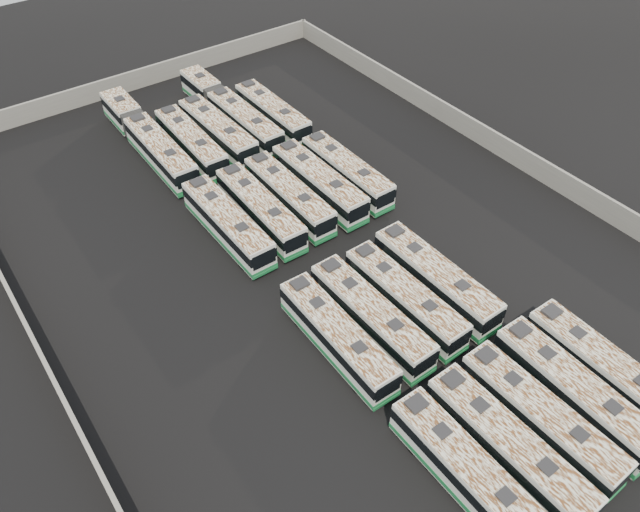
{
  "coord_description": "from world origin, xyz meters",
  "views": [
    {
      "loc": [
        -22.36,
        -28.43,
        35.11
      ],
      "look_at": [
        -1.51,
        0.09,
        1.6
      ],
      "focal_mm": 35.0,
      "sensor_mm": 36.0,
      "label": 1
    }
  ],
  "objects_px": {
    "bus_front_left": "(508,447)",
    "bus_midback_far_right": "(347,172)",
    "bus_front_center": "(540,418)",
    "bus_back_far_left": "(148,138)",
    "bus_midback_right": "(319,183)",
    "bus_midfront_far_left": "(337,337)",
    "bus_front_far_right": "(603,369)",
    "bus_midfront_right": "(435,279)",
    "bus_midback_left": "(260,209)",
    "bus_front_far_left": "(469,474)",
    "bus_back_far_right": "(273,113)",
    "bus_midback_center": "(289,196)",
    "bus_back_right": "(230,110)",
    "bus_midfront_left": "(371,316)",
    "bus_midback_far_left": "(228,224)",
    "bus_back_left": "(191,143)",
    "bus_back_center": "(218,132)",
    "bus_midfront_center": "(404,298)",
    "bus_front_right": "(573,392)"
  },
  "relations": [
    {
      "from": "bus_front_far_left",
      "to": "bus_back_far_right",
      "type": "xyz_separation_m",
      "value": [
        12.53,
        39.87,
        -0.03
      ]
    },
    {
      "from": "bus_midfront_far_left",
      "to": "bus_back_far_left",
      "type": "bearing_deg",
      "value": 90.95
    },
    {
      "from": "bus_midback_center",
      "to": "bus_back_right",
      "type": "bearing_deg",
      "value": 79.05
    },
    {
      "from": "bus_back_far_left",
      "to": "bus_back_left",
      "type": "relative_size",
      "value": 1.58
    },
    {
      "from": "bus_midfront_left",
      "to": "bus_back_far_right",
      "type": "height_order",
      "value": "bus_midfront_left"
    },
    {
      "from": "bus_front_center",
      "to": "bus_midfront_left",
      "type": "bearing_deg",
      "value": 102.77
    },
    {
      "from": "bus_midfront_center",
      "to": "bus_back_far_right",
      "type": "bearing_deg",
      "value": 76.0
    },
    {
      "from": "bus_front_far_right",
      "to": "bus_back_center",
      "type": "xyz_separation_m",
      "value": [
        -6.25,
        40.03,
        0.05
      ]
    },
    {
      "from": "bus_midback_far_right",
      "to": "bus_back_far_left",
      "type": "height_order",
      "value": "bus_back_far_left"
    },
    {
      "from": "bus_midback_far_right",
      "to": "bus_front_far_left",
      "type": "bearing_deg",
      "value": -114.51
    },
    {
      "from": "bus_front_far_right",
      "to": "bus_back_far_left",
      "type": "xyz_separation_m",
      "value": [
        -12.39,
        43.08,
        0.05
      ]
    },
    {
      "from": "bus_front_right",
      "to": "bus_midfront_center",
      "type": "xyz_separation_m",
      "value": [
        -3.2,
        12.39,
        -0.06
      ]
    },
    {
      "from": "bus_back_left",
      "to": "bus_back_center",
      "type": "xyz_separation_m",
      "value": [
        3.07,
        0.19,
        0.04
      ]
    },
    {
      "from": "bus_midback_far_left",
      "to": "bus_midback_far_right",
      "type": "bearing_deg",
      "value": -0.12
    },
    {
      "from": "bus_front_far_left",
      "to": "bus_midback_center",
      "type": "xyz_separation_m",
      "value": [
        6.15,
        27.41,
        -0.01
      ]
    },
    {
      "from": "bus_midback_far_left",
      "to": "bus_midback_right",
      "type": "bearing_deg",
      "value": 0.3
    },
    {
      "from": "bus_front_far_left",
      "to": "bus_back_far_left",
      "type": "bearing_deg",
      "value": 90.15
    },
    {
      "from": "bus_midback_right",
      "to": "bus_back_far_left",
      "type": "xyz_separation_m",
      "value": [
        -9.24,
        15.75,
        0.0
      ]
    },
    {
      "from": "bus_front_center",
      "to": "bus_midback_far_left",
      "type": "distance_m",
      "value": 27.95
    },
    {
      "from": "bus_midfront_right",
      "to": "bus_midback_left",
      "type": "relative_size",
      "value": 1.02
    },
    {
      "from": "bus_midfront_center",
      "to": "bus_back_far_right",
      "type": "height_order",
      "value": "bus_midfront_center"
    },
    {
      "from": "bus_midback_center",
      "to": "bus_midback_left",
      "type": "bearing_deg",
      "value": -176.89
    },
    {
      "from": "bus_midback_right",
      "to": "bus_midfront_right",
      "type": "bearing_deg",
      "value": -90.18
    },
    {
      "from": "bus_front_far_left",
      "to": "bus_midback_left",
      "type": "height_order",
      "value": "bus_midback_left"
    },
    {
      "from": "bus_midback_left",
      "to": "bus_back_far_left",
      "type": "xyz_separation_m",
      "value": [
        -3.04,
        15.79,
        0.03
      ]
    },
    {
      "from": "bus_midfront_right",
      "to": "bus_midback_center",
      "type": "xyz_separation_m",
      "value": [
        -3.19,
        14.95,
        -0.05
      ]
    },
    {
      "from": "bus_front_right",
      "to": "bus_midfront_far_left",
      "type": "relative_size",
      "value": 1.03
    },
    {
      "from": "bus_front_center",
      "to": "bus_front_right",
      "type": "distance_m",
      "value": 3.18
    },
    {
      "from": "bus_midfront_left",
      "to": "bus_back_far_left",
      "type": "distance_m",
      "value": 30.7
    },
    {
      "from": "bus_front_far_left",
      "to": "bus_midback_right",
      "type": "distance_m",
      "value": 28.85
    },
    {
      "from": "bus_midfront_far_left",
      "to": "bus_front_far_right",
      "type": "bearing_deg",
      "value": -43.96
    },
    {
      "from": "bus_front_far_right",
      "to": "bus_midback_right",
      "type": "height_order",
      "value": "bus_midback_right"
    },
    {
      "from": "bus_front_center",
      "to": "bus_midback_right",
      "type": "distance_m",
      "value": 27.47
    },
    {
      "from": "bus_front_far_right",
      "to": "bus_midfront_left",
      "type": "xyz_separation_m",
      "value": [
        -9.39,
        12.52,
        0.01
      ]
    },
    {
      "from": "bus_midfront_left",
      "to": "bus_back_far_left",
      "type": "bearing_deg",
      "value": 94.79
    },
    {
      "from": "bus_front_center",
      "to": "bus_back_far_left",
      "type": "height_order",
      "value": "bus_back_far_left"
    },
    {
      "from": "bus_front_center",
      "to": "bus_midback_left",
      "type": "bearing_deg",
      "value": 95.2
    },
    {
      "from": "bus_midfront_left",
      "to": "bus_midback_right",
      "type": "bearing_deg",
      "value": 66.33
    },
    {
      "from": "bus_front_left",
      "to": "bus_midback_far_right",
      "type": "bearing_deg",
      "value": 70.36
    },
    {
      "from": "bus_back_far_right",
      "to": "bus_midfront_left",
      "type": "bearing_deg",
      "value": -109.13
    },
    {
      "from": "bus_back_center",
      "to": "bus_front_far_right",
      "type": "bearing_deg",
      "value": -82.27
    },
    {
      "from": "bus_midback_far_left",
      "to": "bus_back_left",
      "type": "bearing_deg",
      "value": 75.56
    },
    {
      "from": "bus_front_far_right",
      "to": "bus_midback_far_left",
      "type": "distance_m",
      "value": 30.01
    },
    {
      "from": "bus_midfront_far_left",
      "to": "bus_front_far_left",
      "type": "bearing_deg",
      "value": -89.03
    },
    {
      "from": "bus_midback_right",
      "to": "bus_back_left",
      "type": "relative_size",
      "value": 1.02
    },
    {
      "from": "bus_midfront_far_left",
      "to": "bus_back_far_right",
      "type": "relative_size",
      "value": 1.01
    },
    {
      "from": "bus_front_far_right",
      "to": "bus_midfront_right",
      "type": "height_order",
      "value": "bus_midfront_right"
    },
    {
      "from": "bus_front_far_left",
      "to": "bus_midback_far_left",
      "type": "relative_size",
      "value": 0.98
    },
    {
      "from": "bus_midback_far_left",
      "to": "bus_front_far_right",
      "type": "bearing_deg",
      "value": -65.35
    },
    {
      "from": "bus_back_right",
      "to": "bus_front_left",
      "type": "bearing_deg",
      "value": -98.61
    }
  ]
}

